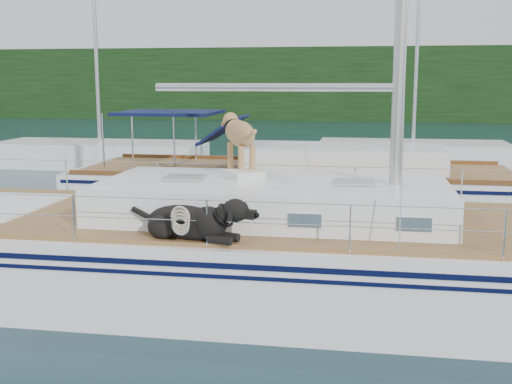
# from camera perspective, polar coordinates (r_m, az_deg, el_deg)

# --- Properties ---
(ground) EXTENTS (120.00, 120.00, 0.00)m
(ground) POSITION_cam_1_polar(r_m,az_deg,el_deg) (10.26, -2.98, -8.95)
(ground) COLOR black
(ground) RESTS_ON ground
(tree_line) EXTENTS (90.00, 3.00, 6.00)m
(tree_line) POSITION_cam_1_polar(r_m,az_deg,el_deg) (54.51, 7.50, 9.49)
(tree_line) COLOR black
(tree_line) RESTS_ON ground
(shore_bank) EXTENTS (92.00, 1.00, 1.20)m
(shore_bank) POSITION_cam_1_polar(r_m,az_deg,el_deg) (55.78, 7.49, 7.03)
(shore_bank) COLOR #595147
(shore_bank) RESTS_ON ground
(main_sailboat) EXTENTS (12.00, 3.86, 14.01)m
(main_sailboat) POSITION_cam_1_polar(r_m,az_deg,el_deg) (10.04, -2.51, -5.30)
(main_sailboat) COLOR white
(main_sailboat) RESTS_ON ground
(neighbor_sailboat) EXTENTS (11.00, 3.50, 13.30)m
(neighbor_sailboat) POSITION_cam_1_polar(r_m,az_deg,el_deg) (16.10, 3.82, 0.28)
(neighbor_sailboat) COLOR white
(neighbor_sailboat) RESTS_ON ground
(bg_boat_west) EXTENTS (8.00, 3.00, 11.65)m
(bg_boat_west) POSITION_cam_1_polar(r_m,az_deg,el_deg) (25.73, -13.66, 3.22)
(bg_boat_west) COLOR white
(bg_boat_west) RESTS_ON ground
(bg_boat_center) EXTENTS (7.20, 3.00, 11.65)m
(bg_boat_center) POSITION_cam_1_polar(r_m,az_deg,el_deg) (25.70, 13.75, 3.22)
(bg_boat_center) COLOR white
(bg_boat_center) RESTS_ON ground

